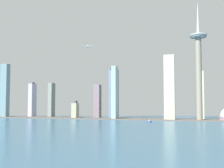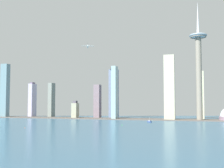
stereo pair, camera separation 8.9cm
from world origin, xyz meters
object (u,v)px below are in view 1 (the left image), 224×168
skyscraper_2 (51,100)px  skyscraper_3 (114,93)px  skyscraper_5 (5,91)px  skyscraper_7 (75,110)px  channel_buoy_1 (122,125)px  skyscraper_8 (169,87)px  skyscraper_1 (97,101)px  skyscraper_6 (32,100)px  airplane (88,46)px  skyscraper_0 (201,95)px  channel_buoy_0 (25,127)px  skyscraper_4 (115,93)px  observation_tower (199,60)px  boat_1 (150,121)px

skyscraper_2 → skyscraper_3: (195.87, 17.82, 20.34)m
skyscraper_3 → skyscraper_5: bearing=-168.6°
skyscraper_7 → channel_buoy_1: size_ratio=28.10×
skyscraper_2 → skyscraper_8: skyscraper_8 is taller
skyscraper_1 → skyscraper_8: 215.91m
skyscraper_6 → airplane: bearing=-14.6°
skyscraper_0 → skyscraper_2: skyscraper_0 is taller
skyscraper_2 → channel_buoy_0: (151.10, -362.44, -51.64)m
channel_buoy_1 → airplane: (-152.33, 195.31, 199.29)m
skyscraper_1 → airplane: airplane is taller
skyscraper_8 → channel_buoy_0: bearing=-124.7°
skyscraper_1 → skyscraper_7: skyscraper_1 is taller
skyscraper_1 → skyscraper_4: bearing=-32.5°
skyscraper_1 → channel_buoy_0: size_ratio=50.67×
observation_tower → airplane: (-293.60, -10.59, 48.93)m
skyscraper_5 → skyscraper_4: bearing=-1.0°
skyscraper_4 → skyscraper_5: bearing=179.0°
skyscraper_3 → channel_buoy_0: (-44.77, -380.26, -71.98)m
skyscraper_1 → channel_buoy_1: skyscraper_1 is taller
skyscraper_3 → channel_buoy_0: 389.59m
channel_buoy_1 → observation_tower: bearing=55.5°
skyscraper_6 → skyscraper_8: skyscraper_8 is taller
skyscraper_7 → skyscraper_4: bearing=-6.4°
channel_buoy_0 → skyscraper_0: bearing=50.6°
skyscraper_2 → skyscraper_6: 63.19m
observation_tower → skyscraper_3: bearing=164.1°
skyscraper_0 → skyscraper_1: (-286.99, -7.29, -15.34)m
boat_1 → skyscraper_5: bearing=-160.9°
skyscraper_6 → airplane: size_ratio=3.22×
skyscraper_3 → boat_1: size_ratio=13.67×
skyscraper_7 → skyscraper_8: skyscraper_8 is taller
skyscraper_2 → boat_1: (330.90, -145.44, -50.86)m
skyscraper_2 → skyscraper_6: bearing=-172.7°
skyscraper_1 → skyscraper_6: size_ratio=0.89×
skyscraper_7 → skyscraper_0: bearing=5.7°
channel_buoy_0 → skyscraper_3: bearing=83.3°
skyscraper_0 → skyscraper_6: 506.26m
skyscraper_8 → airplane: size_ratio=4.97×
skyscraper_1 → airplane: 159.82m
skyscraper_6 → skyscraper_1: bearing=-1.6°
boat_1 → channel_buoy_0: size_ratio=5.84×
observation_tower → skyscraper_0: size_ratio=2.36×
observation_tower → skyscraper_5: (-572.34, 2.78, -69.39)m
skyscraper_1 → skyscraper_8: skyscraper_8 is taller
skyscraper_4 → airplane: 149.67m
skyscraper_0 → skyscraper_3: size_ratio=0.84×
skyscraper_2 → skyscraper_6: skyscraper_6 is taller
channel_buoy_0 → channel_buoy_1: size_ratio=1.07×
observation_tower → channel_buoy_1: observation_tower is taller
skyscraper_3 → skyscraper_7: 123.92m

